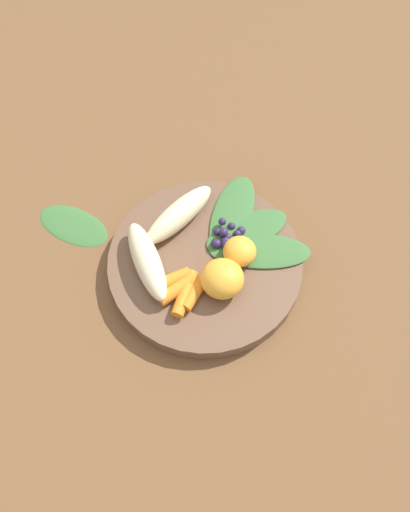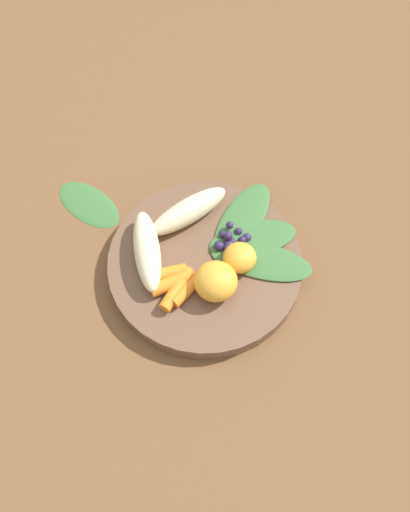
% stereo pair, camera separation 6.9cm
% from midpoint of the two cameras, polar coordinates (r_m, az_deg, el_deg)
% --- Properties ---
extents(ground_plane, '(2.40, 2.40, 0.00)m').
position_cam_midpoint_polar(ground_plane, '(0.72, -2.73, -1.56)').
color(ground_plane, brown).
extents(bowl, '(0.26, 0.26, 0.02)m').
position_cam_midpoint_polar(bowl, '(0.71, -2.77, -1.11)').
color(bowl, brown).
rests_on(bowl, ground_plane).
extents(banana_peeled_left, '(0.09, 0.12, 0.03)m').
position_cam_midpoint_polar(banana_peeled_left, '(0.69, -9.08, -0.78)').
color(banana_peeled_left, beige).
rests_on(banana_peeled_left, bowl).
extents(banana_peeled_right, '(0.12, 0.05, 0.03)m').
position_cam_midpoint_polar(banana_peeled_right, '(0.72, -5.54, 4.21)').
color(banana_peeled_right, beige).
rests_on(banana_peeled_right, bowl).
extents(orange_segment_near, '(0.04, 0.04, 0.03)m').
position_cam_midpoint_polar(orange_segment_near, '(0.69, 0.87, 0.23)').
color(orange_segment_near, '#F4A833').
rests_on(orange_segment_near, bowl).
extents(orange_segment_far, '(0.06, 0.06, 0.04)m').
position_cam_midpoint_polar(orange_segment_far, '(0.67, -1.10, -2.71)').
color(orange_segment_far, '#F4A833').
rests_on(orange_segment_far, bowl).
extents(carrot_front, '(0.06, 0.04, 0.02)m').
position_cam_midpoint_polar(carrot_front, '(0.68, -6.72, -2.94)').
color(carrot_front, orange).
rests_on(carrot_front, bowl).
extents(carrot_mid_left, '(0.06, 0.03, 0.02)m').
position_cam_midpoint_polar(carrot_mid_left, '(0.68, -6.08, -3.74)').
color(carrot_mid_left, orange).
rests_on(carrot_mid_left, bowl).
extents(carrot_mid_right, '(0.06, 0.04, 0.02)m').
position_cam_midpoint_polar(carrot_mid_right, '(0.67, -5.12, -4.29)').
color(carrot_mid_right, orange).
rests_on(carrot_mid_right, bowl).
extents(carrot_rear, '(0.05, 0.02, 0.02)m').
position_cam_midpoint_polar(carrot_rear, '(0.67, -4.13, -4.31)').
color(carrot_rear, orange).
rests_on(carrot_rear, bowl).
extents(blueberry_pile, '(0.05, 0.04, 0.02)m').
position_cam_midpoint_polar(blueberry_pile, '(0.71, -0.50, 1.78)').
color(blueberry_pile, '#2D234C').
rests_on(blueberry_pile, bowl).
extents(coconut_shred_patch, '(0.05, 0.05, 0.00)m').
position_cam_midpoint_polar(coconut_shred_patch, '(0.71, 1.76, 0.90)').
color(coconut_shred_patch, white).
rests_on(coconut_shred_patch, bowl).
extents(kale_leaf_left, '(0.12, 0.14, 0.00)m').
position_cam_midpoint_polar(kale_leaf_left, '(0.71, 3.09, 0.32)').
color(kale_leaf_left, '#3D7038').
rests_on(kale_leaf_left, bowl).
extents(kale_leaf_right, '(0.13, 0.10, 0.00)m').
position_cam_midpoint_polar(kale_leaf_right, '(0.72, 1.78, 2.45)').
color(kale_leaf_right, '#3D7038').
rests_on(kale_leaf_right, bowl).
extents(kale_leaf_rear, '(0.14, 0.10, 0.00)m').
position_cam_midpoint_polar(kale_leaf_rear, '(0.74, 0.28, 4.37)').
color(kale_leaf_rear, '#3D7038').
rests_on(kale_leaf_rear, bowl).
extents(kale_leaf_stray, '(0.07, 0.12, 0.01)m').
position_cam_midpoint_polar(kale_leaf_stray, '(0.79, -16.40, 3.01)').
color(kale_leaf_stray, '#3D7038').
rests_on(kale_leaf_stray, ground_plane).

